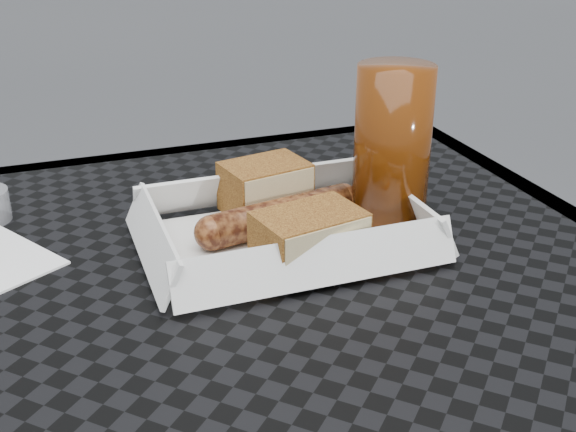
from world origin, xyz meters
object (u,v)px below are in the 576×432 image
at_px(patio_table, 211,412).
at_px(food_tray, 284,240).
at_px(bratwurst, 281,215).
at_px(drink_glass, 392,147).

relative_size(patio_table, food_tray, 3.64).
bearing_deg(bratwurst, patio_table, -128.76).
relative_size(food_tray, bratwurst, 1.32).
xyz_separation_m(patio_table, drink_glass, (0.21, 0.12, 0.15)).
bearing_deg(drink_glass, food_tray, -175.85).
bearing_deg(drink_glass, patio_table, -149.90).
height_order(patio_table, bratwurst, bratwurst).
distance_m(food_tray, drink_glass, 0.13).
height_order(patio_table, food_tray, food_tray).
distance_m(bratwurst, drink_glass, 0.12).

